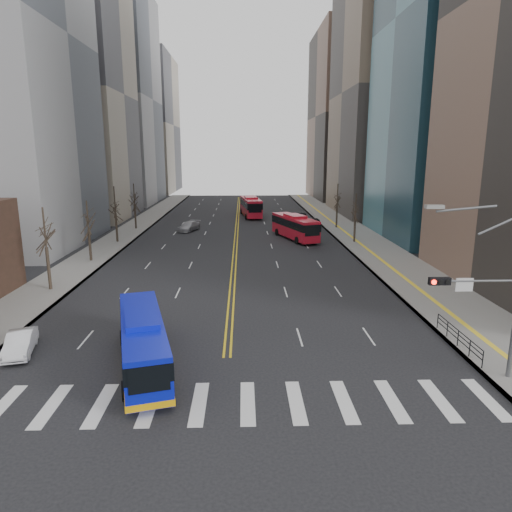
# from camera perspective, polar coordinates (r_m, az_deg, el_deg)

# --- Properties ---
(ground) EXTENTS (220.00, 220.00, 0.00)m
(ground) POSITION_cam_1_polar(r_m,az_deg,el_deg) (23.34, -4.10, -17.87)
(ground) COLOR black
(sidewalk_right) EXTENTS (7.00, 130.00, 0.15)m
(sidewalk_right) POSITION_cam_1_polar(r_m,az_deg,el_deg) (68.14, 12.40, 2.52)
(sidewalk_right) COLOR gray
(sidewalk_right) RESTS_ON ground
(sidewalk_left) EXTENTS (5.00, 130.00, 0.15)m
(sidewalk_left) POSITION_cam_1_polar(r_m,az_deg,el_deg) (68.40, -16.46, 2.33)
(sidewalk_left) COLOR gray
(sidewalk_left) RESTS_ON ground
(crosswalk) EXTENTS (26.70, 4.00, 0.01)m
(crosswalk) POSITION_cam_1_polar(r_m,az_deg,el_deg) (23.33, -4.10, -17.85)
(crosswalk) COLOR silver
(crosswalk) RESTS_ON ground
(centerline) EXTENTS (0.55, 100.00, 0.01)m
(centerline) POSITION_cam_1_polar(r_m,az_deg,el_deg) (76.00, -2.39, 3.80)
(centerline) COLOR gold
(centerline) RESTS_ON ground
(office_towers) EXTENTS (83.00, 134.00, 58.00)m
(office_towers) POSITION_cam_1_polar(r_m,az_deg,el_deg) (89.38, -2.34, 20.54)
(office_towers) COLOR gray
(office_towers) RESTS_ON ground
(signal_mast) EXTENTS (5.37, 0.37, 9.39)m
(signal_mast) POSITION_cam_1_polar(r_m,az_deg,el_deg) (26.43, 27.37, -4.11)
(signal_mast) COLOR slate
(signal_mast) RESTS_ON ground
(pedestrian_railing) EXTENTS (0.06, 6.06, 1.02)m
(pedestrian_railing) POSITION_cam_1_polar(r_m,az_deg,el_deg) (31.27, 23.95, -9.08)
(pedestrian_railing) COLOR black
(pedestrian_railing) RESTS_ON sidewalk_right
(street_trees) EXTENTS (35.20, 47.20, 7.60)m
(street_trees) POSITION_cam_1_polar(r_m,az_deg,el_deg) (55.66, -10.13, 5.37)
(street_trees) COLOR black
(street_trees) RESTS_ON ground
(blue_bus) EXTENTS (4.97, 10.86, 3.13)m
(blue_bus) POSITION_cam_1_polar(r_m,az_deg,el_deg) (26.76, -13.97, -10.12)
(blue_bus) COLOR #0C17BC
(blue_bus) RESTS_ON ground
(red_bus_near) EXTENTS (5.79, 11.12, 3.46)m
(red_bus_near) POSITION_cam_1_polar(r_m,az_deg,el_deg) (64.04, 4.88, 3.81)
(red_bus_near) COLOR red
(red_bus_near) RESTS_ON ground
(red_bus_far) EXTENTS (4.14, 12.24, 3.79)m
(red_bus_far) POSITION_cam_1_polar(r_m,az_deg,el_deg) (86.99, -0.67, 6.35)
(red_bus_far) COLOR red
(red_bus_far) RESTS_ON ground
(car_white) EXTENTS (2.36, 4.26, 1.33)m
(car_white) POSITION_cam_1_polar(r_m,az_deg,el_deg) (31.42, -27.39, -9.64)
(car_white) COLOR silver
(car_white) RESTS_ON ground
(car_dark_mid) EXTENTS (3.00, 4.73, 1.50)m
(car_dark_mid) POSITION_cam_1_polar(r_m,az_deg,el_deg) (74.89, 7.22, 4.15)
(car_dark_mid) COLOR black
(car_dark_mid) RESTS_ON ground
(car_silver) EXTENTS (3.70, 5.44, 1.46)m
(car_silver) POSITION_cam_1_polar(r_m,az_deg,el_deg) (71.58, -8.40, 3.70)
(car_silver) COLOR #9F9EA3
(car_silver) RESTS_ON ground
(car_dark_far) EXTENTS (2.41, 4.14, 1.08)m
(car_dark_far) POSITION_cam_1_polar(r_m,az_deg,el_deg) (84.68, 5.69, 5.05)
(car_dark_far) COLOR black
(car_dark_far) RESTS_ON ground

